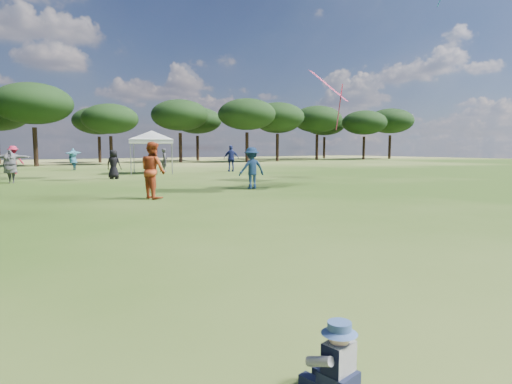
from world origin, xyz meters
The scene contains 3 objects.
tree_line centered at (2.39, 47.41, 5.42)m, with size 108.78×17.63×7.77m.
tent_right centered at (8.03, 27.53, 2.70)m, with size 5.09×5.09×3.12m.
toddler centered at (-0.40, 2.21, 0.23)m, with size 0.37×0.40×0.52m.
Camera 1 is at (-2.43, 0.23, 1.68)m, focal length 30.00 mm.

